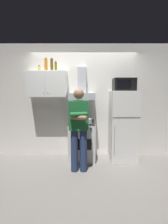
% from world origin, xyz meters
% --- Properties ---
extents(ground_plane, '(7.00, 7.00, 0.00)m').
position_xyz_m(ground_plane, '(0.00, 0.00, 0.00)').
color(ground_plane, slate).
extents(back_wall_tiled, '(4.80, 0.10, 2.70)m').
position_xyz_m(back_wall_tiled, '(0.00, 0.60, 1.35)').
color(back_wall_tiled, silver).
rests_on(back_wall_tiled, ground_plane).
extents(upper_cabinet, '(0.90, 0.37, 0.60)m').
position_xyz_m(upper_cabinet, '(-0.85, 0.37, 1.75)').
color(upper_cabinet, white).
extents(stove_oven, '(0.60, 0.62, 0.87)m').
position_xyz_m(stove_oven, '(-0.05, 0.25, 0.43)').
color(stove_oven, silver).
rests_on(stove_oven, ground_plane).
extents(range_hood, '(0.60, 0.44, 0.75)m').
position_xyz_m(range_hood, '(-0.05, 0.38, 1.60)').
color(range_hood, '#B7BABF').
extents(refrigerator, '(0.60, 0.62, 1.60)m').
position_xyz_m(refrigerator, '(0.90, 0.25, 0.80)').
color(refrigerator, white).
rests_on(refrigerator, ground_plane).
extents(microwave, '(0.48, 0.37, 0.28)m').
position_xyz_m(microwave, '(0.90, 0.27, 1.74)').
color(microwave, black).
rests_on(microwave, refrigerator).
extents(person_standing, '(0.38, 0.33, 1.64)m').
position_xyz_m(person_standing, '(-0.10, -0.36, 0.90)').
color(person_standing, navy).
rests_on(person_standing, ground_plane).
extents(cooking_pot, '(0.29, 0.19, 0.11)m').
position_xyz_m(cooking_pot, '(0.08, 0.13, 0.93)').
color(cooking_pot, '#B7BABF').
rests_on(cooking_pot, stove_oven).
extents(bottle_olive_oil, '(0.06, 0.06, 0.22)m').
position_xyz_m(bottle_olive_oil, '(-0.65, 0.42, 2.15)').
color(bottle_olive_oil, '#4C6B19').
rests_on(bottle_olive_oil, upper_cabinet).
extents(bottle_spice_jar, '(0.06, 0.06, 0.12)m').
position_xyz_m(bottle_spice_jar, '(-1.02, 0.36, 2.10)').
color(bottle_spice_jar, gold).
rests_on(bottle_spice_jar, upper_cabinet).
extents(bottle_beer_brown, '(0.06, 0.06, 0.28)m').
position_xyz_m(bottle_beer_brown, '(-0.73, 0.34, 2.18)').
color(bottle_beer_brown, brown).
rests_on(bottle_beer_brown, upper_cabinet).
extents(bottle_liquor_amber, '(0.07, 0.07, 0.30)m').
position_xyz_m(bottle_liquor_amber, '(-0.88, 0.42, 2.19)').
color(bottle_liquor_amber, '#B7721E').
rests_on(bottle_liquor_amber, upper_cabinet).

